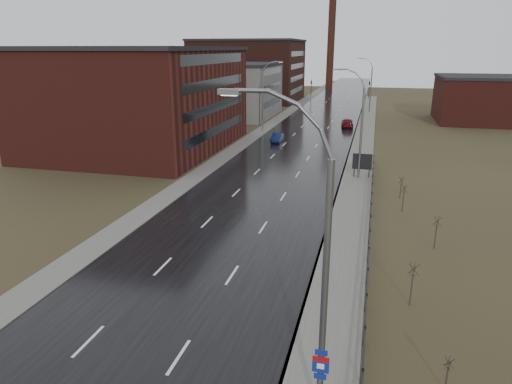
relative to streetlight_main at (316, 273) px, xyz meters
The scene contains 24 objects.
road 58.93m from the streetlight_main, 98.31° to the left, with size 14.00×300.00×0.06m, color black.
sidewalk_right 33.54m from the streetlight_main, 89.78° to the left, with size 3.20×180.00×0.18m, color #595651.
curb_right 33.57m from the streetlight_main, 92.42° to the left, with size 0.16×180.00×0.18m, color slate.
sidewalk_left 60.65m from the streetlight_main, 106.04° to the left, with size 2.40×260.00×0.12m, color #595651.
warehouse_near 52.13m from the streetlight_main, 124.42° to the left, with size 22.44×28.56×13.50m.
warehouse_mid 80.48m from the streetlight_main, 109.20° to the left, with size 16.32×20.40×10.50m.
warehouse_far 110.59m from the streetlight_main, 106.53° to the left, with size 26.52×24.48×15.50m.
building_right 82.95m from the streetlight_main, 74.74° to the left, with size 18.36×16.32×8.50m.
smokestack 149.01m from the streetlight_main, 95.58° to the left, with size 2.70×2.70×30.70m.
streetlight_main is the anchor object (origin of this frame).
streetlight_right_mid 34.01m from the streetlight_main, 89.95° to the left, with size 3.36×0.28×11.35m.
streetlight_left 62.15m from the streetlight_main, 105.08° to the left, with size 3.36×0.28×11.35m.
streetlight_right_far 88.01m from the streetlight_main, 89.98° to the left, with size 3.36×0.28×11.35m.
guardrail 17.27m from the streetlight_main, 83.61° to the left, with size 0.10×53.05×1.10m.
shrub_b 7.79m from the streetlight_main, 28.38° to the left, with size 0.39×0.41×1.62m.
shrub_c 11.18m from the streetlight_main, 66.02° to the left, with size 0.59×0.62×2.51m.
shrub_d 18.98m from the streetlight_main, 70.27° to the left, with size 0.57×0.60×2.39m.
shrub_e 25.43m from the streetlight_main, 79.87° to the left, with size 0.57×0.60×2.41m.
shrub_f 29.03m from the streetlight_main, 81.25° to the left, with size 0.49×0.52×2.06m.
billboard 34.47m from the streetlight_main, 88.95° to the left, with size 2.02×0.17×2.73m.
traffic_light_left 119.16m from the streetlight_main, 97.95° to the left, with size 0.58×2.73×5.30m.
traffic_light_right 118.01m from the streetlight_main, 90.23° to the left, with size 0.58×2.73×5.30m.
car_near 53.09m from the streetlight_main, 103.32° to the left, with size 1.35×3.88×1.28m, color #0C163F.
car_far 67.47m from the streetlight_main, 92.53° to the left, with size 1.95×4.84×1.65m, color #530D13.
Camera 1 is at (9.98, -11.82, 13.25)m, focal length 32.00 mm.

